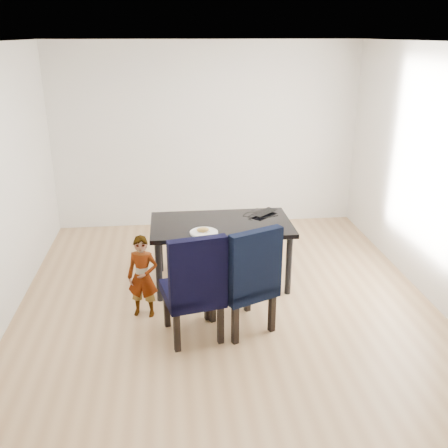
{
  "coord_description": "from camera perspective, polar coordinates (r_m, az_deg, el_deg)",
  "views": [
    {
      "loc": [
        -0.55,
        -4.79,
        2.78
      ],
      "look_at": [
        0.0,
        0.2,
        0.85
      ],
      "focal_mm": 40.0,
      "sensor_mm": 36.0,
      "label": 1
    }
  ],
  "objects": [
    {
      "name": "dining_table",
      "position": [
        5.83,
        -0.32,
        -3.31
      ],
      "size": [
        1.6,
        0.9,
        0.75
      ],
      "primitive_type": "cube",
      "color": "black",
      "rests_on": "floor"
    },
    {
      "name": "wall_front",
      "position": [
        2.75,
        6.32,
        -10.4
      ],
      "size": [
        4.5,
        0.01,
        2.7
      ],
      "primitive_type": "cube",
      "color": "silver",
      "rests_on": "ground"
    },
    {
      "name": "plate",
      "position": [
        5.4,
        -2.32,
        -0.97
      ],
      "size": [
        0.32,
        0.32,
        0.02
      ],
      "primitive_type": "cylinder",
      "rotation": [
        0.0,
        0.0,
        -0.05
      ],
      "color": "silver",
      "rests_on": "dining_table"
    },
    {
      "name": "cable_tangle",
      "position": [
        5.84,
        3.49,
        0.68
      ],
      "size": [
        0.15,
        0.15,
        0.01
      ],
      "primitive_type": "torus",
      "rotation": [
        0.0,
        0.0,
        -0.01
      ],
      "color": "black",
      "rests_on": "dining_table"
    },
    {
      "name": "sandwich",
      "position": [
        5.38,
        -2.44,
        -0.65
      ],
      "size": [
        0.15,
        0.09,
        0.05
      ],
      "primitive_type": "ellipsoid",
      "rotation": [
        0.0,
        0.0,
        -0.22
      ],
      "color": "olive",
      "rests_on": "plate"
    },
    {
      "name": "chair_left",
      "position": [
        4.77,
        -3.67,
        -6.83
      ],
      "size": [
        0.64,
        0.65,
        1.11
      ],
      "primitive_type": "cube",
      "rotation": [
        0.0,
        0.0,
        0.21
      ],
      "color": "black",
      "rests_on": "floor"
    },
    {
      "name": "wall_back",
      "position": [
        7.45,
        -1.98,
        9.95
      ],
      "size": [
        4.5,
        0.01,
        2.7
      ],
      "primitive_type": "cube",
      "color": "white",
      "rests_on": "ground"
    },
    {
      "name": "floor",
      "position": [
        5.57,
        0.23,
        -8.99
      ],
      "size": [
        4.5,
        5.0,
        0.01
      ],
      "primitive_type": "cube",
      "color": "tan",
      "rests_on": "ground"
    },
    {
      "name": "wall_right",
      "position": [
        5.73,
        23.35,
        4.85
      ],
      "size": [
        0.01,
        5.0,
        2.7
      ],
      "primitive_type": "cube",
      "color": "white",
      "rests_on": "ground"
    },
    {
      "name": "laptop",
      "position": [
        6.02,
        4.23,
        1.4
      ],
      "size": [
        0.42,
        0.41,
        0.03
      ],
      "primitive_type": "imported",
      "rotation": [
        0.0,
        0.0,
        3.89
      ],
      "color": "black",
      "rests_on": "dining_table"
    },
    {
      "name": "child",
      "position": [
        5.2,
        -9.27,
        -5.98
      ],
      "size": [
        0.36,
        0.28,
        0.88
      ],
      "primitive_type": "imported",
      "rotation": [
        0.0,
        0.0,
        -0.23
      ],
      "color": "orange",
      "rests_on": "floor"
    },
    {
      "name": "ceiling",
      "position": [
        4.82,
        0.28,
        20.15
      ],
      "size": [
        4.5,
        5.0,
        0.01
      ],
      "primitive_type": "cube",
      "color": "white",
      "rests_on": "wall_back"
    },
    {
      "name": "chair_right",
      "position": [
        4.89,
        2.08,
        -6.01
      ],
      "size": [
        0.72,
        0.73,
        1.12
      ],
      "primitive_type": "cube",
      "rotation": [
        0.0,
        0.0,
        0.42
      ],
      "color": "black",
      "rests_on": "floor"
    }
  ]
}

